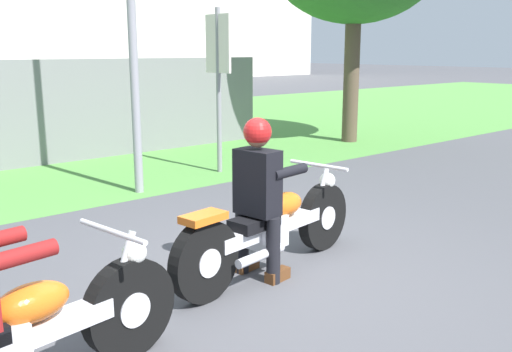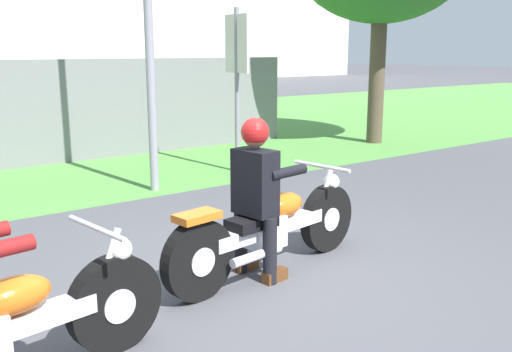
{
  "view_description": "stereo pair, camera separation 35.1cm",
  "coord_description": "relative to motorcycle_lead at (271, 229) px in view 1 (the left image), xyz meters",
  "views": [
    {
      "loc": [
        -3.06,
        -3.39,
        1.96
      ],
      "look_at": [
        0.2,
        0.39,
        0.85
      ],
      "focal_mm": 40.0,
      "sensor_mm": 36.0,
      "label": 1
    },
    {
      "loc": [
        -2.79,
        -3.61,
        1.96
      ],
      "look_at": [
        0.2,
        0.39,
        0.85
      ],
      "focal_mm": 40.0,
      "sensor_mm": 36.0,
      "label": 2
    }
  ],
  "objects": [
    {
      "name": "rider_lead",
      "position": [
        -0.17,
        -0.02,
        0.42
      ],
      "size": [
        0.59,
        0.51,
        1.41
      ],
      "rotation": [
        0.0,
        0.0,
        0.14
      ],
      "color": "black",
      "rests_on": "ground"
    },
    {
      "name": "motorcycle_lead",
      "position": [
        0.0,
        0.0,
        0.0
      ],
      "size": [
        2.29,
        0.69,
        0.89
      ],
      "rotation": [
        0.0,
        0.0,
        0.14
      ],
      "color": "black",
      "rests_on": "ground"
    },
    {
      "name": "fence_segment",
      "position": [
        1.53,
        6.17,
        0.5
      ],
      "size": [
        7.0,
        0.06,
        1.8
      ],
      "primitive_type": "cube",
      "color": "slate",
      "rests_on": "ground"
    },
    {
      "name": "ground",
      "position": [
        -0.21,
        -0.19,
        -0.4
      ],
      "size": [
        120.0,
        120.0,
        0.0
      ],
      "primitive_type": "plane",
      "color": "#4C4C51"
    },
    {
      "name": "sign_banner",
      "position": [
        2.25,
        3.72,
        1.32
      ],
      "size": [
        0.08,
        0.6,
        2.6
      ],
      "color": "gray",
      "rests_on": "ground"
    },
    {
      "name": "motorcycle_follow",
      "position": [
        -2.47,
        -0.57,
        -0.0
      ],
      "size": [
        2.3,
        0.69,
        0.89
      ],
      "rotation": [
        0.0,
        0.0,
        0.14
      ],
      "color": "black",
      "rests_on": "ground"
    }
  ]
}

